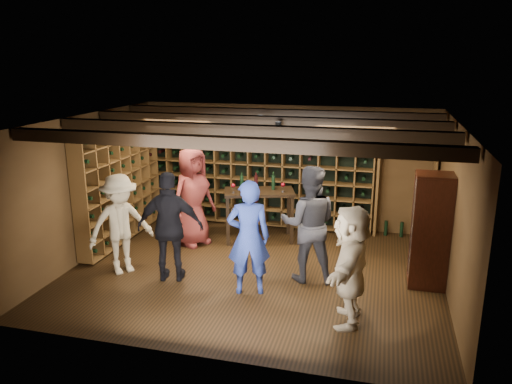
% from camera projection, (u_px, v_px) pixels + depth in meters
% --- Properties ---
extents(ground, '(6.00, 6.00, 0.00)m').
position_uv_depth(ground, '(254.00, 271.00, 8.26)').
color(ground, black).
rests_on(ground, ground).
extents(room_shell, '(6.00, 6.00, 6.00)m').
position_uv_depth(room_shell, '(255.00, 125.00, 7.67)').
color(room_shell, '#4C331A').
rests_on(room_shell, ground).
extents(wine_rack_back, '(4.65, 0.30, 2.20)m').
position_uv_depth(wine_rack_back, '(258.00, 171.00, 10.26)').
color(wine_rack_back, brown).
rests_on(wine_rack_back, ground).
extents(wine_rack_left, '(0.30, 2.65, 2.20)m').
position_uv_depth(wine_rack_left, '(120.00, 182.00, 9.41)').
color(wine_rack_left, brown).
rests_on(wine_rack_left, ground).
extents(crate_shelf, '(1.20, 0.32, 2.07)m').
position_uv_depth(crate_shelf, '(408.00, 159.00, 9.43)').
color(crate_shelf, brown).
rests_on(crate_shelf, ground).
extents(display_cabinet, '(0.55, 0.50, 1.75)m').
position_uv_depth(display_cabinet, '(430.00, 233.00, 7.57)').
color(display_cabinet, black).
rests_on(display_cabinet, ground).
extents(man_blue_shirt, '(0.73, 0.58, 1.75)m').
position_uv_depth(man_blue_shirt, '(249.00, 238.00, 7.33)').
color(man_blue_shirt, navy).
rests_on(man_blue_shirt, ground).
extents(man_grey_suit, '(0.99, 0.83, 1.85)m').
position_uv_depth(man_grey_suit, '(309.00, 224.00, 7.75)').
color(man_grey_suit, black).
rests_on(man_grey_suit, ground).
extents(guest_red_floral, '(0.95, 1.07, 1.85)m').
position_uv_depth(guest_red_floral, '(193.00, 197.00, 9.25)').
color(guest_red_floral, maroon).
rests_on(guest_red_floral, ground).
extents(guest_woman_black, '(1.10, 0.63, 1.76)m').
position_uv_depth(guest_woman_black, '(170.00, 227.00, 7.75)').
color(guest_woman_black, black).
rests_on(guest_woman_black, ground).
extents(guest_khaki, '(1.16, 1.21, 1.65)m').
position_uv_depth(guest_khaki, '(120.00, 224.00, 8.04)').
color(guest_khaki, gray).
rests_on(guest_khaki, ground).
extents(guest_beige, '(0.49, 1.52, 1.63)m').
position_uv_depth(guest_beige, '(350.00, 265.00, 6.50)').
color(guest_beige, tan).
rests_on(guest_beige, ground).
extents(tasting_table, '(1.45, 1.02, 1.27)m').
position_uv_depth(tasting_table, '(259.00, 197.00, 9.47)').
color(tasting_table, black).
rests_on(tasting_table, ground).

